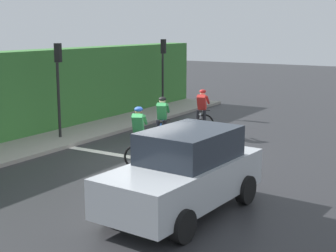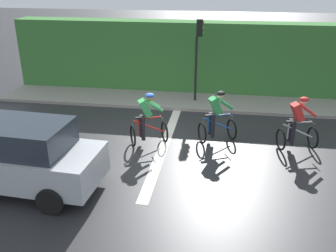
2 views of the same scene
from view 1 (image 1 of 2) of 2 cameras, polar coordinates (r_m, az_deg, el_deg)
The scene contains 11 objects.
ground_plane at distance 14.88m, azimuth -3.15°, elevation -3.89°, with size 80.00×80.00×0.00m, color #28282B.
sidewalk_kerb at distance 18.97m, azimuth -10.23°, elevation -0.57°, with size 2.80×18.69×0.12m, color gray.
stone_wall_low at distance 19.53m, azimuth -12.22°, elevation 0.30°, with size 0.44×18.69×0.53m, color tan.
hedge_wall at distance 19.55m, azimuth -13.01°, elevation 4.03°, with size 1.10×18.69×3.06m, color #387533.
road_marking_stop_line at distance 14.97m, azimuth -2.91°, elevation -3.78°, with size 7.00×0.30×0.01m, color silver.
cyclist_lead at distance 18.20m, azimuth 3.89°, elevation 1.45°, with size 0.95×1.23×1.66m.
cyclist_second at distance 16.24m, azimuth -0.67°, elevation 0.29°, with size 1.08×1.27×1.66m.
cyclist_mid at distance 14.24m, azimuth -3.38°, elevation -1.29°, with size 1.08×1.27×1.66m.
car_silver at distance 10.57m, azimuth 1.94°, elevation -5.27°, with size 2.08×4.20×1.76m.
traffic_light_near_crossing at distance 17.54m, azimuth -12.38°, elevation 5.55°, with size 0.25×0.30×3.34m.
traffic_light_far_junction at distance 22.90m, azimuth -0.56°, elevation 7.07°, with size 0.24×0.31×3.34m.
Camera 1 is at (8.23, -11.79, 3.87)m, focal length 53.49 mm.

